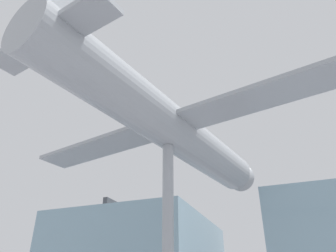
# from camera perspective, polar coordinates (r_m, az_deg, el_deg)

# --- Properties ---
(support_pylon_central) EXTENTS (0.45, 0.45, 7.61)m
(support_pylon_central) POSITION_cam_1_polar(r_m,az_deg,el_deg) (12.94, 0.00, -19.06)
(support_pylon_central) COLOR #999EA3
(support_pylon_central) RESTS_ON ground_plane
(suspended_airplane) EXTENTS (15.55, 15.95, 3.56)m
(suspended_airplane) POSITION_cam_1_polar(r_m,az_deg,el_deg) (14.67, 0.52, -0.33)
(suspended_airplane) COLOR #93999E
(suspended_airplane) RESTS_ON support_pylon_central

